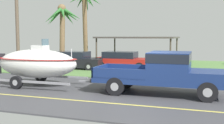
{
  "coord_description": "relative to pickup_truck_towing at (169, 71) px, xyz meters",
  "views": [
    {
      "loc": [
        2.65,
        -11.64,
        2.59
      ],
      "look_at": [
        -1.75,
        1.31,
        1.29
      ],
      "focal_mm": 44.08,
      "sensor_mm": 36.0,
      "label": 1
    }
  ],
  "objects": [
    {
      "name": "ground",
      "position": [
        -1.15,
        7.88,
        -1.06
      ],
      "size": [
        36.0,
        22.0,
        0.11
      ],
      "color": "#424247"
    },
    {
      "name": "pickup_truck_towing",
      "position": [
        0.0,
        0.0,
        0.0
      ],
      "size": [
        6.01,
        2.1,
        1.89
      ],
      "color": "navy",
      "rests_on": "ground"
    },
    {
      "name": "boat_on_trailer",
      "position": [
        -6.77,
        0.0,
        0.13
      ],
      "size": [
        5.83,
        2.36,
        2.44
      ],
      "color": "gray",
      "rests_on": "ground"
    },
    {
      "name": "parked_sedan_near",
      "position": [
        -8.26,
        7.19,
        -0.38
      ],
      "size": [
        4.67,
        1.82,
        1.38
      ],
      "color": "black",
      "rests_on": "ground"
    },
    {
      "name": "parked_sedan_far",
      "position": [
        -4.59,
        8.21,
        -0.38
      ],
      "size": [
        4.42,
        1.87,
        1.38
      ],
      "color": "#B21E19",
      "rests_on": "ground"
    },
    {
      "name": "carport_awning",
      "position": [
        -4.38,
        12.93,
        1.36
      ],
      "size": [
        6.94,
        5.67,
        2.52
      ],
      "color": "#4C4238",
      "rests_on": "ground"
    },
    {
      "name": "palm_tree_mid",
      "position": [
        -10.15,
        8.88,
        2.85
      ],
      "size": [
        3.6,
        3.08,
        5.28
      ],
      "color": "brown",
      "rests_on": "ground"
    },
    {
      "name": "palm_tree_far_left",
      "position": [
        -8.8,
        10.64,
        3.88
      ],
      "size": [
        3.0,
        3.0,
        6.7
      ],
      "color": "brown",
      "rests_on": "ground"
    },
    {
      "name": "utility_pole",
      "position": [
        -11.03,
        4.07,
        3.54
      ],
      "size": [
        0.24,
        1.8,
        8.87
      ],
      "color": "brown",
      "rests_on": "ground"
    }
  ]
}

